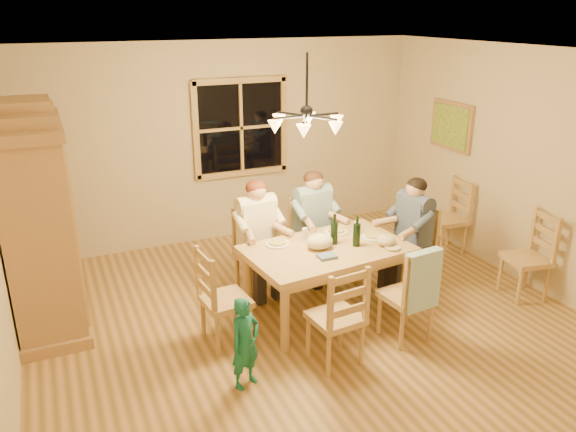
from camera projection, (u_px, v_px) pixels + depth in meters
name	position (u px, v px, depth m)	size (l,w,h in m)	color
floor	(304.00, 316.00, 5.95)	(5.50, 5.50, 0.00)	olive
ceiling	(307.00, 52.00, 5.01)	(5.50, 5.00, 0.02)	white
wall_back	(227.00, 143.00, 7.63)	(5.50, 0.02, 2.70)	beige
wall_right	(519.00, 166.00, 6.52)	(0.02, 5.00, 2.70)	beige
window	(241.00, 128.00, 7.60)	(1.30, 0.06, 1.30)	black
painting	(451.00, 126.00, 7.45)	(0.06, 0.78, 0.64)	olive
chandelier	(306.00, 122.00, 5.23)	(0.77, 0.68, 0.71)	black
armoire	(40.00, 227.00, 5.49)	(0.66, 1.40, 2.30)	olive
dining_table	(327.00, 256.00, 5.81)	(1.75, 1.17, 0.76)	tan
chair_far_left	(258.00, 267.00, 6.38)	(0.48, 0.46, 0.99)	#A48048
chair_far_right	(313.00, 254.00, 6.72)	(0.48, 0.46, 0.99)	#A48048
chair_near_left	(335.00, 332.00, 5.10)	(0.48, 0.46, 0.99)	#A48048
chair_near_right	(405.00, 309.00, 5.49)	(0.48, 0.46, 0.99)	#A48048
chair_end_left	(226.00, 314.00, 5.40)	(0.46, 0.48, 0.99)	#A48048
chair_end_right	(409.00, 264.00, 6.46)	(0.46, 0.48, 0.99)	#A48048
adult_woman	(257.00, 223.00, 6.19)	(0.42, 0.46, 0.87)	beige
adult_plaid_man	(313.00, 212.00, 6.53)	(0.42, 0.46, 0.87)	#306184
adult_slate_man	(413.00, 220.00, 6.28)	(0.46, 0.42, 0.87)	#404B66
towel	(422.00, 281.00, 5.19)	(0.38, 0.10, 0.58)	#9ABFD0
wine_bottle_a	(334.00, 229.00, 5.80)	(0.08, 0.08, 0.33)	black
wine_bottle_b	(357.00, 231.00, 5.75)	(0.08, 0.08, 0.33)	black
plate_woman	(278.00, 244.00, 5.83)	(0.26, 0.26, 0.02)	white
plate_plaid	(336.00, 232.00, 6.15)	(0.26, 0.26, 0.02)	white
plate_slate	(373.00, 237.00, 6.01)	(0.26, 0.26, 0.02)	white
wine_glass_a	(305.00, 235.00, 5.91)	(0.06, 0.06, 0.14)	silver
wine_glass_b	(356.00, 229.00, 6.05)	(0.06, 0.06, 0.14)	silver
cap	(386.00, 240.00, 5.80)	(0.20, 0.20, 0.11)	tan
napkin	(327.00, 256.00, 5.52)	(0.18, 0.14, 0.03)	slate
cloth_bundle	(320.00, 241.00, 5.72)	(0.28, 0.22, 0.15)	beige
child	(245.00, 343.00, 4.73)	(0.30, 0.20, 0.83)	#186C5D
chair_spare_front	(524.00, 271.00, 6.28)	(0.49, 0.51, 0.99)	#A48048
chair_spare_back	(446.00, 230.00, 7.45)	(0.46, 0.48, 0.99)	#A48048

